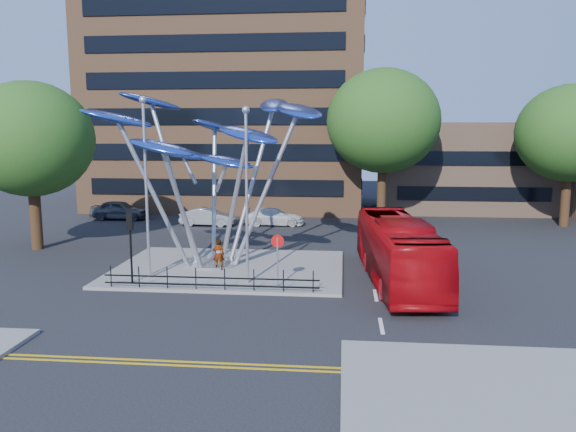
# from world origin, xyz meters

# --- Properties ---
(ground) EXTENTS (120.00, 120.00, 0.00)m
(ground) POSITION_xyz_m (0.00, 0.00, 0.00)
(ground) COLOR black
(ground) RESTS_ON ground
(traffic_island) EXTENTS (12.00, 9.00, 0.15)m
(traffic_island) POSITION_xyz_m (-1.00, 6.00, 0.07)
(traffic_island) COLOR slate
(traffic_island) RESTS_ON ground
(pavement_right) EXTENTS (12.00, 6.00, 0.15)m
(pavement_right) POSITION_xyz_m (11.00, -7.00, 0.07)
(pavement_right) COLOR slate
(pavement_right) RESTS_ON ground
(double_yellow_near) EXTENTS (40.00, 0.12, 0.01)m
(double_yellow_near) POSITION_xyz_m (0.00, -6.00, 0.01)
(double_yellow_near) COLOR gold
(double_yellow_near) RESTS_ON ground
(double_yellow_far) EXTENTS (40.00, 0.12, 0.01)m
(double_yellow_far) POSITION_xyz_m (0.00, -6.30, 0.01)
(double_yellow_far) COLOR gold
(double_yellow_far) RESTS_ON ground
(brick_tower) EXTENTS (25.00, 15.00, 30.00)m
(brick_tower) POSITION_xyz_m (-6.00, 32.00, 15.00)
(brick_tower) COLOR brown
(brick_tower) RESTS_ON ground
(low_building_near) EXTENTS (15.00, 8.00, 8.00)m
(low_building_near) POSITION_xyz_m (16.00, 30.00, 4.00)
(low_building_near) COLOR #9D765C
(low_building_near) RESTS_ON ground
(tree_right) EXTENTS (8.80, 8.80, 12.11)m
(tree_right) POSITION_xyz_m (8.00, 22.00, 8.04)
(tree_right) COLOR black
(tree_right) RESTS_ON ground
(tree_left) EXTENTS (7.60, 7.60, 10.32)m
(tree_left) POSITION_xyz_m (-14.00, 10.00, 6.79)
(tree_left) COLOR black
(tree_left) RESTS_ON ground
(tree_far) EXTENTS (8.00, 8.00, 10.81)m
(tree_far) POSITION_xyz_m (22.00, 22.00, 7.11)
(tree_far) COLOR black
(tree_far) RESTS_ON ground
(leaf_sculpture) EXTENTS (12.72, 9.54, 9.51)m
(leaf_sculpture) POSITION_xyz_m (-2.07, 6.68, 6.87)
(leaf_sculpture) COLOR #9EA0A5
(leaf_sculpture) RESTS_ON traffic_island
(street_lamp_left) EXTENTS (0.36, 0.36, 8.80)m
(street_lamp_left) POSITION_xyz_m (-4.50, 3.50, 5.36)
(street_lamp_left) COLOR #9EA0A5
(street_lamp_left) RESTS_ON traffic_island
(street_lamp_right) EXTENTS (0.36, 0.36, 8.30)m
(street_lamp_right) POSITION_xyz_m (0.50, 3.00, 5.09)
(street_lamp_right) COLOR #9EA0A5
(street_lamp_right) RESTS_ON traffic_island
(traffic_light_island) EXTENTS (0.28, 0.18, 3.42)m
(traffic_light_island) POSITION_xyz_m (-5.00, 2.50, 2.61)
(traffic_light_island) COLOR black
(traffic_light_island) RESTS_ON traffic_island
(no_entry_sign_island) EXTENTS (0.60, 0.10, 2.45)m
(no_entry_sign_island) POSITION_xyz_m (2.00, 2.52, 1.82)
(no_entry_sign_island) COLOR #9EA0A5
(no_entry_sign_island) RESTS_ON traffic_island
(pedestrian_railing_front) EXTENTS (10.00, 0.06, 1.00)m
(pedestrian_railing_front) POSITION_xyz_m (-1.00, 1.70, 0.55)
(pedestrian_railing_front) COLOR black
(pedestrian_railing_front) RESTS_ON traffic_island
(red_bus) EXTENTS (3.67, 11.52, 3.15)m
(red_bus) POSITION_xyz_m (7.67, 4.36, 1.58)
(red_bus) COLOR #A3070D
(red_bus) RESTS_ON ground
(pedestrian) EXTENTS (0.64, 0.46, 1.64)m
(pedestrian) POSITION_xyz_m (-1.42, 5.31, 0.97)
(pedestrian) COLOR gray
(pedestrian) RESTS_ON traffic_island
(parked_car_left) EXTENTS (4.68, 1.91, 1.59)m
(parked_car_left) POSITION_xyz_m (-13.50, 21.81, 0.79)
(parked_car_left) COLOR #414348
(parked_car_left) RESTS_ON ground
(parked_car_mid) EXTENTS (4.23, 1.60, 1.38)m
(parked_car_mid) POSITION_xyz_m (-5.48, 19.50, 0.69)
(parked_car_mid) COLOR #B5B9BE
(parked_car_mid) RESTS_ON ground
(parked_car_right) EXTENTS (4.68, 2.06, 1.34)m
(parked_car_right) POSITION_xyz_m (-0.34, 20.23, 0.67)
(parked_car_right) COLOR silver
(parked_car_right) RESTS_ON ground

